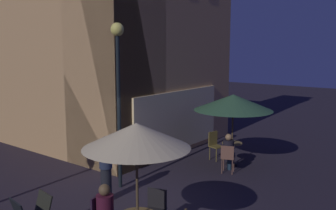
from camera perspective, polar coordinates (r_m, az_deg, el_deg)
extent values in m
plane|color=#262029|center=(9.86, -6.09, -14.11)|extent=(60.00, 60.00, 0.00)
cube|color=tan|center=(14.11, -1.59, 11.39)|extent=(6.74, 2.37, 8.92)
cube|color=tan|center=(14.30, -14.89, 11.07)|extent=(2.37, 7.13, 8.92)
cube|color=beige|center=(13.33, 1.62, -2.33)|extent=(4.72, 0.08, 2.10)
cylinder|color=black|center=(10.14, -7.47, -1.16)|extent=(0.10, 0.10, 4.18)
sphere|color=#F5E564|center=(10.00, -7.73, 11.32)|extent=(0.35, 0.35, 0.35)
cylinder|color=black|center=(12.62, 9.63, -8.90)|extent=(0.40, 0.40, 0.03)
cylinder|color=black|center=(12.52, 9.67, -7.40)|extent=(0.06, 0.06, 0.72)
cylinder|color=olive|center=(12.42, 9.72, -5.74)|extent=(0.66, 0.66, 0.03)
cylinder|color=black|center=(12.62, 9.64, -8.84)|extent=(0.36, 0.36, 0.06)
cylinder|color=#4F3D26|center=(12.33, 9.77, -3.91)|extent=(0.05, 0.05, 2.28)
cone|color=#305537|center=(12.15, 9.89, 0.40)|extent=(2.53, 2.53, 0.51)
cylinder|color=#4E3C26|center=(7.15, -4.71, -12.72)|extent=(0.05, 0.05, 2.43)
cone|color=beige|center=(6.84, -4.82, -4.64)|extent=(1.99, 1.99, 0.46)
cylinder|color=brown|center=(11.98, 8.46, -8.75)|extent=(0.03, 0.03, 0.47)
cylinder|color=brown|center=(11.94, 9.97, -8.85)|extent=(0.03, 0.03, 0.47)
cylinder|color=brown|center=(11.69, 8.21, -9.20)|extent=(0.03, 0.03, 0.47)
cylinder|color=brown|center=(11.64, 9.75, -9.31)|extent=(0.03, 0.03, 0.47)
cube|color=brown|center=(11.74, 9.13, -7.86)|extent=(0.50, 0.50, 0.04)
cube|color=brown|center=(11.51, 9.02, -7.10)|extent=(0.17, 0.38, 0.38)
cylinder|color=brown|center=(13.02, 8.35, -7.33)|extent=(0.03, 0.03, 0.45)
cylinder|color=brown|center=(12.80, 7.37, -7.60)|extent=(0.03, 0.03, 0.45)
cylinder|color=brown|center=(13.23, 7.35, -7.05)|extent=(0.03, 0.03, 0.45)
cylinder|color=brown|center=(13.02, 6.37, -7.30)|extent=(0.03, 0.03, 0.45)
cube|color=brown|center=(12.95, 7.38, -6.28)|extent=(0.48, 0.48, 0.04)
cube|color=brown|center=(13.01, 6.85, -5.05)|extent=(0.39, 0.13, 0.47)
cube|color=black|center=(7.74, -10.75, -14.98)|extent=(0.40, 0.15, 0.46)
cube|color=black|center=(8.11, -1.66, -13.97)|extent=(0.15, 0.42, 0.42)
cube|color=#1E3345|center=(11.87, 9.23, -7.65)|extent=(0.45, 0.44, 0.14)
cylinder|color=#1E3345|center=(12.09, 9.32, -8.55)|extent=(0.14, 0.14, 0.49)
cylinder|color=black|center=(11.66, 9.16, -6.57)|extent=(0.34, 0.34, 0.54)
sphere|color=#966E4A|center=(11.57, 9.21, -4.85)|extent=(0.21, 0.21, 0.21)
cylinder|color=#471427|center=(7.64, -9.56, -15.14)|extent=(0.34, 0.34, 0.52)
sphere|color=brown|center=(7.50, -9.63, -12.62)|extent=(0.23, 0.23, 0.23)
cylinder|color=black|center=(9.72, -9.37, -11.82)|extent=(0.27, 0.27, 0.85)
cylinder|color=#252D45|center=(9.49, -9.48, -7.63)|extent=(0.32, 0.32, 0.63)
sphere|color=brown|center=(9.38, -9.54, -5.29)|extent=(0.19, 0.19, 0.19)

